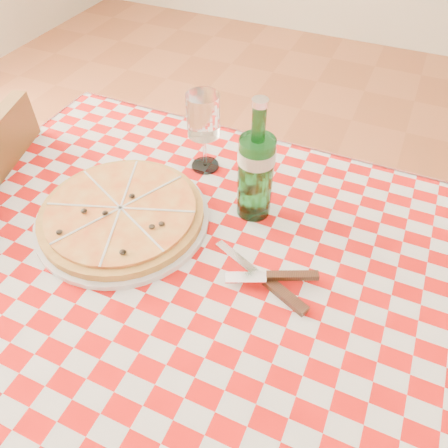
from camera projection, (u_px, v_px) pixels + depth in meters
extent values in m
plane|color=brown|center=(222.00, 417.00, 1.39)|extent=(6.00, 6.00, 0.00)
cube|color=brown|center=(221.00, 278.00, 0.86)|extent=(1.20, 0.80, 0.04)
cylinder|color=brown|center=(119.00, 220.00, 1.50)|extent=(0.06, 0.06, 0.71)
cube|color=#B60E0B|center=(221.00, 270.00, 0.85)|extent=(1.30, 0.90, 0.01)
cylinder|color=brown|center=(77.00, 268.00, 1.55)|extent=(0.03, 0.03, 0.41)
cylinder|color=brown|center=(36.00, 355.00, 1.32)|extent=(0.03, 0.03, 0.41)
cube|color=brown|center=(12.00, 208.00, 1.11)|extent=(0.15, 0.39, 0.43)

